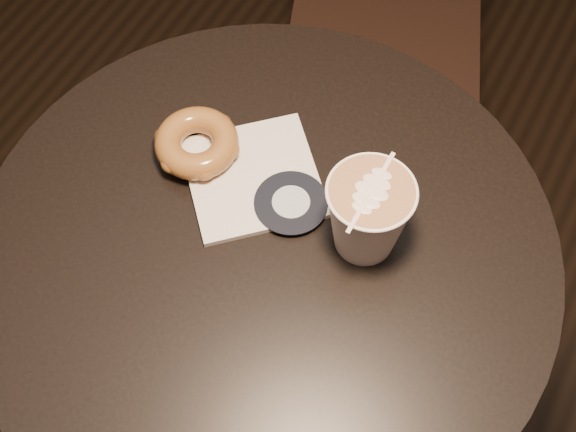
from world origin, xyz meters
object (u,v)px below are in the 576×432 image
(latte_cup, at_px, (368,216))
(pastry_bag, at_px, (253,177))
(cafe_table, at_px, (268,311))
(doughnut, at_px, (197,143))

(latte_cup, bearing_deg, pastry_bag, 175.70)
(cafe_table, relative_size, latte_cup, 6.73)
(doughnut, xyz_separation_m, latte_cup, (0.24, -0.01, 0.03))
(latte_cup, bearing_deg, cafe_table, -148.21)
(cafe_table, height_order, latte_cup, latte_cup)
(doughnut, bearing_deg, pastry_bag, 0.61)
(pastry_bag, distance_m, latte_cup, 0.17)
(cafe_table, relative_size, pastry_bag, 4.80)
(pastry_bag, xyz_separation_m, doughnut, (-0.08, -0.00, 0.02))
(latte_cup, bearing_deg, doughnut, 177.34)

